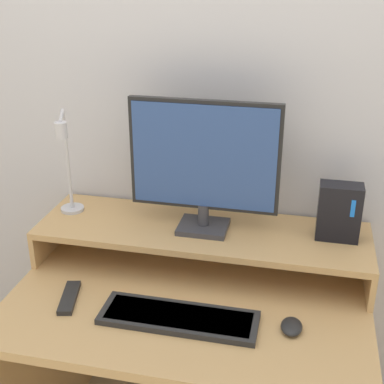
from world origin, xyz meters
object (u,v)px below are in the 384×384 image
at_px(router_dock, 339,212).
at_px(monitor, 204,162).
at_px(keyboard, 179,317).
at_px(mouse, 292,327).
at_px(desk_lamp, 67,166).
at_px(remote_control, 69,298).

bearing_deg(router_dock, monitor, -175.40).
bearing_deg(keyboard, mouse, 4.73).
xyz_separation_m(desk_lamp, remote_control, (0.11, -0.29, -0.32)).
distance_m(desk_lamp, remote_control, 0.44).
bearing_deg(router_dock, keyboard, -140.73).
relative_size(router_dock, remote_control, 1.11).
height_order(mouse, remote_control, mouse).
height_order(monitor, remote_control, monitor).
height_order(desk_lamp, keyboard, desk_lamp).
relative_size(router_dock, mouse, 2.19).
height_order(keyboard, mouse, mouse).
distance_m(keyboard, mouse, 0.32).
height_order(desk_lamp, mouse, desk_lamp).
bearing_deg(monitor, router_dock, 4.60).
height_order(router_dock, mouse, router_dock).
relative_size(keyboard, remote_control, 2.73).
bearing_deg(remote_control, desk_lamp, 110.64).
distance_m(router_dock, remote_control, 0.89).
relative_size(mouse, remote_control, 0.51).
distance_m(monitor, mouse, 0.56).
xyz_separation_m(monitor, mouse, (0.32, -0.30, -0.36)).
xyz_separation_m(monitor, remote_control, (-0.36, -0.30, -0.36)).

